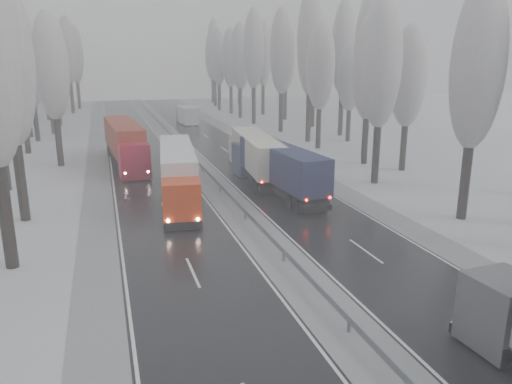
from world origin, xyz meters
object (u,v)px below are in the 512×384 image
truck_cream_box (254,152)px  truck_red_white (178,171)px  truck_blue_box (276,164)px  truck_red_red (125,141)px  box_truck_distant (187,115)px

truck_cream_box → truck_red_white: 10.30m
truck_red_white → truck_blue_box: bearing=7.8°
truck_red_white → truck_red_red: 15.62m
truck_cream_box → box_truck_distant: (0.47, 42.47, -0.88)m
truck_blue_box → truck_red_red: truck_red_red is taller
truck_blue_box → truck_red_white: 8.45m
truck_blue_box → truck_red_red: (-11.83, 15.05, 0.23)m
box_truck_distant → truck_red_red: truck_red_red is taller
truck_blue_box → truck_cream_box: bearing=86.9°
truck_cream_box → truck_red_red: (-11.69, 9.15, 0.21)m
truck_cream_box → truck_red_red: truck_red_red is taller
truck_cream_box → truck_red_white: truck_red_white is taller
truck_blue_box → truck_red_red: bearing=123.7°
box_truck_distant → truck_red_red: 35.48m
truck_blue_box → box_truck_distant: bearing=85.1°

